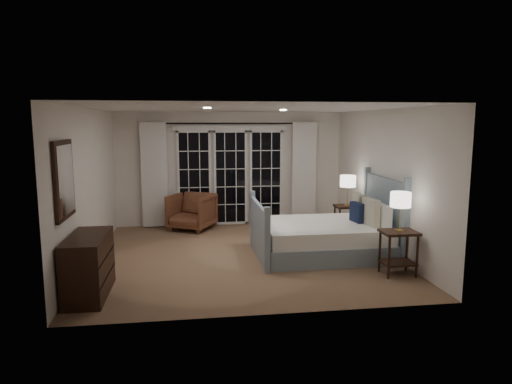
{
  "coord_description": "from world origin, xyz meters",
  "views": [
    {
      "loc": [
        -0.88,
        -7.58,
        2.27
      ],
      "look_at": [
        0.26,
        0.31,
        1.05
      ],
      "focal_mm": 32.0,
      "sensor_mm": 36.0,
      "label": 1
    }
  ],
  "objects": [
    {
      "name": "lamp_right",
      "position": [
        2.21,
        1.03,
        1.11
      ],
      "size": [
        0.31,
        0.31,
        0.6
      ],
      "color": "tan",
      "rests_on": "nightstand_right"
    },
    {
      "name": "ceiling",
      "position": [
        0.0,
        0.0,
        2.5
      ],
      "size": [
        5.0,
        5.0,
        0.0
      ],
      "primitive_type": "plane",
      "rotation": [
        3.14,
        0.0,
        0.0
      ],
      "color": "white",
      "rests_on": "wall_back"
    },
    {
      "name": "nightstand_left",
      "position": [
        2.18,
        -1.35,
        0.45
      ],
      "size": [
        0.52,
        0.41,
        0.67
      ],
      "color": "black",
      "rests_on": "floor"
    },
    {
      "name": "nightstand_right",
      "position": [
        2.21,
        1.03,
        0.41
      ],
      "size": [
        0.48,
        0.39,
        0.63
      ],
      "color": "black",
      "rests_on": "floor"
    },
    {
      "name": "dresser",
      "position": [
        -2.23,
        -1.56,
        0.41
      ],
      "size": [
        0.49,
        1.14,
        0.81
      ],
      "color": "black",
      "rests_on": "floor"
    },
    {
      "name": "wall_right",
      "position": [
        2.5,
        0.0,
        1.25
      ],
      "size": [
        0.02,
        5.0,
        2.5
      ],
      "primitive_type": "cube",
      "color": "white",
      "rests_on": "floor"
    },
    {
      "name": "downlight_a",
      "position": [
        0.8,
        0.6,
        2.49
      ],
      "size": [
        0.12,
        0.12,
        0.01
      ],
      "primitive_type": "cylinder",
      "color": "white",
      "rests_on": "ceiling"
    },
    {
      "name": "wall_left",
      "position": [
        -2.5,
        0.0,
        1.25
      ],
      "size": [
        0.02,
        5.0,
        2.5
      ],
      "primitive_type": "cube",
      "color": "white",
      "rests_on": "floor"
    },
    {
      "name": "armchair",
      "position": [
        -0.87,
        2.06,
        0.39
      ],
      "size": [
        1.14,
        1.14,
        0.78
      ],
      "primitive_type": "imported",
      "rotation": [
        0.0,
        0.0,
        -0.5
      ],
      "color": "brown",
      "rests_on": "floor"
    },
    {
      "name": "curtain_right",
      "position": [
        1.65,
        2.38,
        1.15
      ],
      "size": [
        0.55,
        0.1,
        2.25
      ],
      "primitive_type": "cube",
      "color": "silver",
      "rests_on": "curtain_rod"
    },
    {
      "name": "curtain_rod",
      "position": [
        0.0,
        2.4,
        2.25
      ],
      "size": [
        3.5,
        0.03,
        0.03
      ],
      "primitive_type": "cylinder",
      "rotation": [
        0.0,
        1.57,
        0.0
      ],
      "color": "black",
      "rests_on": "wall_back"
    },
    {
      "name": "wall_back",
      "position": [
        0.0,
        2.5,
        1.25
      ],
      "size": [
        5.0,
        0.02,
        2.5
      ],
      "primitive_type": "cube",
      "color": "white",
      "rests_on": "floor"
    },
    {
      "name": "curtain_left",
      "position": [
        -1.65,
        2.38,
        1.15
      ],
      "size": [
        0.55,
        0.1,
        2.25
      ],
      "primitive_type": "cube",
      "color": "silver",
      "rests_on": "curtain_rod"
    },
    {
      "name": "downlight_b",
      "position": [
        -0.6,
        -0.4,
        2.49
      ],
      "size": [
        0.12,
        0.12,
        0.01
      ],
      "primitive_type": "cylinder",
      "color": "white",
      "rests_on": "ceiling"
    },
    {
      "name": "mirror",
      "position": [
        -2.47,
        -1.56,
        1.55
      ],
      "size": [
        0.05,
        0.85,
        1.0
      ],
      "color": "black",
      "rests_on": "wall_left"
    },
    {
      "name": "bed",
      "position": [
        1.41,
        -0.17,
        0.33
      ],
      "size": [
        2.27,
        1.63,
        1.33
      ],
      "color": "#8595A1",
      "rests_on": "floor"
    },
    {
      "name": "lamp_left",
      "position": [
        2.18,
        -1.35,
        1.14
      ],
      "size": [
        0.3,
        0.3,
        0.58
      ],
      "color": "tan",
      "rests_on": "nightstand_left"
    },
    {
      "name": "french_doors",
      "position": [
        0.0,
        2.46,
        1.09
      ],
      "size": [
        2.5,
        0.04,
        2.2
      ],
      "color": "black",
      "rests_on": "wall_back"
    },
    {
      "name": "wall_front",
      "position": [
        0.0,
        -2.5,
        1.25
      ],
      "size": [
        5.0,
        0.02,
        2.5
      ],
      "primitive_type": "cube",
      "color": "white",
      "rests_on": "floor"
    },
    {
      "name": "floor",
      "position": [
        0.0,
        0.0,
        0.0
      ],
      "size": [
        5.0,
        5.0,
        0.0
      ],
      "primitive_type": "plane",
      "color": "#8A684A",
      "rests_on": "ground"
    }
  ]
}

